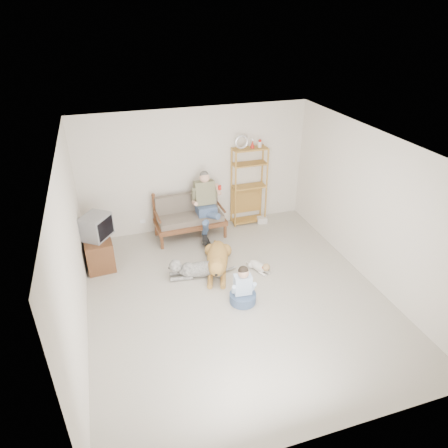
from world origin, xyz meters
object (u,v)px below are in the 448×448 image
object	(u,v)px
loveseat	(189,215)
tv_stand	(98,250)
golden_retriever	(217,260)
etagere	(249,185)

from	to	relation	value
loveseat	tv_stand	size ratio (longest dim) A/B	1.64
loveseat	golden_retriever	size ratio (longest dim) A/B	0.95
loveseat	etagere	world-z (taller)	etagere
loveseat	golden_retriever	distance (m)	1.50
tv_stand	golden_retriever	size ratio (longest dim) A/B	0.58
etagere	tv_stand	distance (m)	3.53
etagere	tv_stand	xyz separation A→B (m)	(-3.39, -0.75, -0.62)
etagere	golden_retriever	size ratio (longest dim) A/B	1.31
loveseat	golden_retriever	xyz separation A→B (m)	(0.20, -1.46, -0.28)
tv_stand	golden_retriever	distance (m)	2.33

